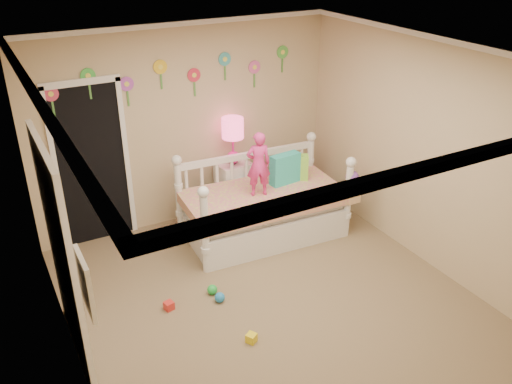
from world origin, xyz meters
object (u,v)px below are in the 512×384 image
child (258,164)px  nightstand (234,188)px  table_lamp (233,134)px  daybed (263,196)px

child → nightstand: bearing=-76.1°
nightstand → table_lamp: table_lamp is taller
child → table_lamp: size_ratio=1.28×
nightstand → table_lamp: size_ratio=1.15×
daybed → nightstand: size_ratio=2.76×
daybed → table_lamp: 0.94m
child → nightstand: child is taller
child → daybed: bearing=-143.2°
child → nightstand: size_ratio=1.12×
table_lamp → nightstand: bearing=0.0°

